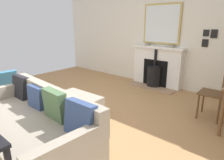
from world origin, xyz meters
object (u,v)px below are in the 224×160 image
object	(u,v)px
mantel_bowl_near	(147,44)
sofa	(32,125)
dining_chair_near_fireplace	(218,91)
mantel_bowl_far	(171,46)
ottoman	(76,105)
fireplace	(156,69)

from	to	relation	value
mantel_bowl_near	sofa	world-z (taller)	mantel_bowl_near
mantel_bowl_near	dining_chair_near_fireplace	world-z (taller)	mantel_bowl_near
mantel_bowl_far	ottoman	bearing A→B (deg)	-11.91
sofa	dining_chair_near_fireplace	distance (m)	2.89
mantel_bowl_far	ottoman	xyz separation A→B (m)	(2.51, -0.53, -0.82)
fireplace	ottoman	bearing A→B (deg)	-4.80
mantel_bowl_far	sofa	distance (m)	3.53
fireplace	dining_chair_near_fireplace	distance (m)	1.94
mantel_bowl_far	sofa	size ratio (longest dim) A/B	0.07
mantel_bowl_far	ottoman	distance (m)	2.69
sofa	ottoman	world-z (taller)	sofa
mantel_bowl_near	mantel_bowl_far	world-z (taller)	same
dining_chair_near_fireplace	ottoman	bearing A→B (deg)	-51.81
mantel_bowl_near	sofa	bearing A→B (deg)	6.33
ottoman	fireplace	bearing A→B (deg)	175.20
sofa	dining_chair_near_fireplace	bearing A→B (deg)	146.54
fireplace	mantel_bowl_near	xyz separation A→B (m)	(-0.02, -0.32, 0.60)
mantel_bowl_far	dining_chair_near_fireplace	world-z (taller)	mantel_bowl_far
fireplace	sofa	world-z (taller)	fireplace
mantel_bowl_near	mantel_bowl_far	xyz separation A→B (m)	(0.00, 0.64, -0.00)
mantel_bowl_far	ottoman	world-z (taller)	mantel_bowl_far
ottoman	dining_chair_near_fireplace	bearing A→B (deg)	128.19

